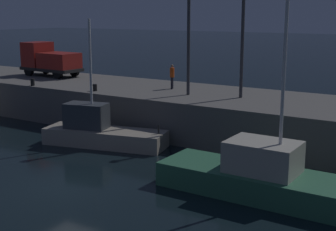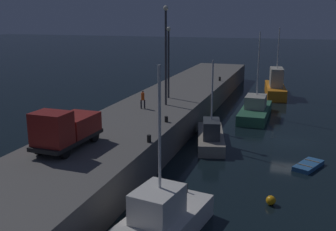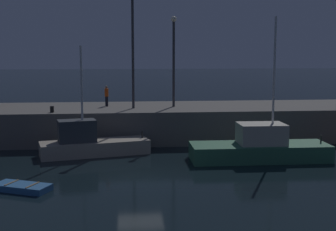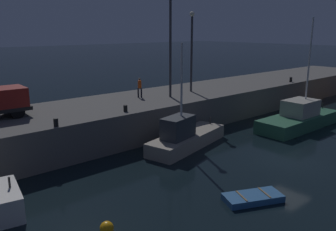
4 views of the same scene
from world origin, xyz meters
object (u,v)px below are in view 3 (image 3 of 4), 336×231
(lamp_post_east, at_px, (174,54))
(bollard_east, at_px, (52,109))
(fishing_trawler_red, at_px, (260,147))
(lamp_post_west, at_px, (133,40))
(fishing_boat_orange, at_px, (91,143))
(rowboat_white_mid, at_px, (22,187))
(dockworker, at_px, (107,95))

(lamp_post_east, bearing_deg, bollard_east, -162.95)
(fishing_trawler_red, bearing_deg, bollard_east, 158.14)
(lamp_post_west, bearing_deg, fishing_boat_orange, -120.89)
(fishing_boat_orange, distance_m, rowboat_white_mid, 8.33)
(rowboat_white_mid, bearing_deg, dockworker, 75.27)
(lamp_post_west, bearing_deg, lamp_post_east, 13.79)
(fishing_boat_orange, height_order, dockworker, fishing_boat_orange)
(dockworker, bearing_deg, bollard_east, -137.40)
(dockworker, bearing_deg, fishing_boat_orange, -97.83)
(rowboat_white_mid, height_order, lamp_post_west, lamp_post_west)
(fishing_boat_orange, relative_size, bollard_east, 16.49)
(lamp_post_east, xyz_separation_m, dockworker, (-5.30, 0.69, -3.25))
(lamp_post_east, relative_size, dockworker, 4.32)
(lamp_post_east, distance_m, dockworker, 6.26)
(lamp_post_west, xyz_separation_m, bollard_east, (-5.88, -2.00, -4.96))
(dockworker, bearing_deg, fishing_trawler_red, -42.14)
(fishing_trawler_red, xyz_separation_m, fishing_boat_orange, (-10.82, 2.52, -0.03))
(lamp_post_east, bearing_deg, dockworker, 172.56)
(fishing_boat_orange, height_order, lamp_post_east, lamp_post_east)
(fishing_boat_orange, xyz_separation_m, rowboat_white_mid, (-2.86, -7.80, -0.63))
(lamp_post_east, bearing_deg, fishing_boat_orange, -137.01)
(lamp_post_west, distance_m, dockworker, 4.97)
(fishing_trawler_red, height_order, fishing_boat_orange, fishing_trawler_red)
(fishing_boat_orange, xyz_separation_m, lamp_post_west, (2.98, 4.98, 6.91))
(dockworker, bearing_deg, rowboat_white_mid, -104.73)
(rowboat_white_mid, xyz_separation_m, lamp_post_west, (5.84, 12.78, 7.54))
(lamp_post_west, xyz_separation_m, lamp_post_east, (3.21, 0.79, -1.00))
(fishing_boat_orange, height_order, rowboat_white_mid, fishing_boat_orange)
(lamp_post_west, relative_size, dockworker, 5.50)
(dockworker, bearing_deg, lamp_post_east, -7.44)
(fishing_boat_orange, bearing_deg, bollard_east, 134.16)
(rowboat_white_mid, height_order, bollard_east, bollard_east)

